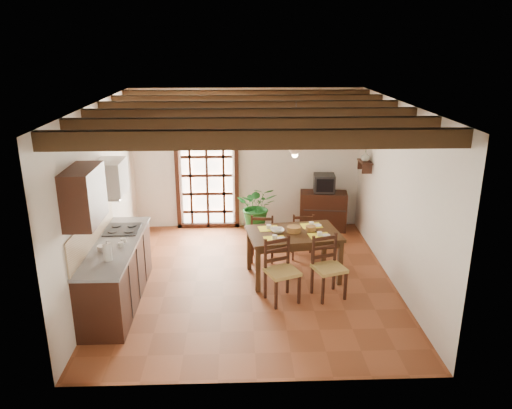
{
  "coord_description": "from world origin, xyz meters",
  "views": [
    {
      "loc": [
        -0.19,
        -7.2,
        3.67
      ],
      "look_at": [
        0.1,
        0.4,
        1.15
      ],
      "focal_mm": 35.0,
      "sensor_mm": 36.0,
      "label": 1
    }
  ],
  "objects_px": {
    "chair_far_left": "(262,245)",
    "pendant_lamp": "(295,150)",
    "chair_far_right": "(302,243)",
    "chair_near_left": "(282,282)",
    "crt_tv": "(324,183)",
    "potted_plant": "(257,208)",
    "chair_near_right": "(328,278)",
    "sideboard": "(323,211)",
    "kitchen_counter": "(117,272)",
    "dining_table": "(294,238)"
  },
  "relations": [
    {
      "from": "dining_table",
      "to": "crt_tv",
      "type": "bearing_deg",
      "value": 60.09
    },
    {
      "from": "chair_far_right",
      "to": "potted_plant",
      "type": "bearing_deg",
      "value": -52.5
    },
    {
      "from": "dining_table",
      "to": "chair_far_left",
      "type": "relative_size",
      "value": 1.77
    },
    {
      "from": "chair_far_left",
      "to": "crt_tv",
      "type": "bearing_deg",
      "value": -126.59
    },
    {
      "from": "chair_far_right",
      "to": "chair_near_left",
      "type": "bearing_deg",
      "value": 74.55
    },
    {
      "from": "sideboard",
      "to": "potted_plant",
      "type": "xyz_separation_m",
      "value": [
        -1.34,
        -0.27,
        0.18
      ]
    },
    {
      "from": "potted_plant",
      "to": "chair_near_right",
      "type": "bearing_deg",
      "value": -69.07
    },
    {
      "from": "chair_far_right",
      "to": "sideboard",
      "type": "xyz_separation_m",
      "value": [
        0.59,
        1.33,
        0.13
      ]
    },
    {
      "from": "kitchen_counter",
      "to": "dining_table",
      "type": "height_order",
      "value": "kitchen_counter"
    },
    {
      "from": "kitchen_counter",
      "to": "sideboard",
      "type": "xyz_separation_m",
      "value": [
        3.47,
        2.83,
        -0.08
      ]
    },
    {
      "from": "kitchen_counter",
      "to": "pendant_lamp",
      "type": "xyz_separation_m",
      "value": [
        2.64,
        0.82,
        1.6
      ]
    },
    {
      "from": "dining_table",
      "to": "pendant_lamp",
      "type": "height_order",
      "value": "pendant_lamp"
    },
    {
      "from": "dining_table",
      "to": "kitchen_counter",
      "type": "bearing_deg",
      "value": -173.03
    },
    {
      "from": "dining_table",
      "to": "potted_plant",
      "type": "relative_size",
      "value": 0.71
    },
    {
      "from": "dining_table",
      "to": "chair_far_left",
      "type": "distance_m",
      "value": 0.91
    },
    {
      "from": "pendant_lamp",
      "to": "chair_far_right",
      "type": "bearing_deg",
      "value": 70.01
    },
    {
      "from": "chair_far_left",
      "to": "crt_tv",
      "type": "xyz_separation_m",
      "value": [
        1.29,
        1.43,
        0.7
      ]
    },
    {
      "from": "chair_near_right",
      "to": "potted_plant",
      "type": "distance_m",
      "value": 2.7
    },
    {
      "from": "potted_plant",
      "to": "pendant_lamp",
      "type": "bearing_deg",
      "value": -73.82
    },
    {
      "from": "kitchen_counter",
      "to": "chair_far_right",
      "type": "height_order",
      "value": "kitchen_counter"
    },
    {
      "from": "chair_far_right",
      "to": "pendant_lamp",
      "type": "xyz_separation_m",
      "value": [
        -0.24,
        -0.67,
        1.81
      ]
    },
    {
      "from": "crt_tv",
      "to": "pendant_lamp",
      "type": "height_order",
      "value": "pendant_lamp"
    },
    {
      "from": "chair_far_right",
      "to": "sideboard",
      "type": "distance_m",
      "value": 1.46
    },
    {
      "from": "chair_near_left",
      "to": "potted_plant",
      "type": "bearing_deg",
      "value": 72.85
    },
    {
      "from": "chair_far_left",
      "to": "pendant_lamp",
      "type": "distance_m",
      "value": 1.95
    },
    {
      "from": "potted_plant",
      "to": "pendant_lamp",
      "type": "distance_m",
      "value": 2.35
    },
    {
      "from": "chair_near_right",
      "to": "crt_tv",
      "type": "relative_size",
      "value": 2.15
    },
    {
      "from": "chair_near_right",
      "to": "pendant_lamp",
      "type": "distance_m",
      "value": 2.0
    },
    {
      "from": "chair_near_right",
      "to": "chair_far_right",
      "type": "bearing_deg",
      "value": 79.8
    },
    {
      "from": "chair_near_left",
      "to": "chair_far_right",
      "type": "height_order",
      "value": "chair_near_left"
    },
    {
      "from": "chair_far_left",
      "to": "sideboard",
      "type": "bearing_deg",
      "value": -126.48
    },
    {
      "from": "crt_tv",
      "to": "potted_plant",
      "type": "height_order",
      "value": "potted_plant"
    },
    {
      "from": "kitchen_counter",
      "to": "potted_plant",
      "type": "relative_size",
      "value": 1.03
    },
    {
      "from": "sideboard",
      "to": "pendant_lamp",
      "type": "bearing_deg",
      "value": -105.17
    },
    {
      "from": "chair_near_right",
      "to": "crt_tv",
      "type": "xyz_separation_m",
      "value": [
        0.38,
        2.77,
        0.68
      ]
    },
    {
      "from": "potted_plant",
      "to": "pendant_lamp",
      "type": "relative_size",
      "value": 2.58
    },
    {
      "from": "dining_table",
      "to": "chair_far_right",
      "type": "distance_m",
      "value": 0.91
    },
    {
      "from": "chair_far_left",
      "to": "kitchen_counter",
      "type": "bearing_deg",
      "value": 38.04
    },
    {
      "from": "sideboard",
      "to": "crt_tv",
      "type": "distance_m",
      "value": 0.58
    },
    {
      "from": "sideboard",
      "to": "crt_tv",
      "type": "relative_size",
      "value": 2.12
    },
    {
      "from": "pendant_lamp",
      "to": "chair_far_left",
      "type": "bearing_deg",
      "value": 128.94
    },
    {
      "from": "dining_table",
      "to": "chair_near_left",
      "type": "relative_size",
      "value": 1.63
    },
    {
      "from": "crt_tv",
      "to": "chair_near_left",
      "type": "bearing_deg",
      "value": -105.91
    },
    {
      "from": "dining_table",
      "to": "chair_far_left",
      "type": "xyz_separation_m",
      "value": [
        -0.46,
        0.67,
        -0.4
      ]
    },
    {
      "from": "chair_near_left",
      "to": "crt_tv",
      "type": "xyz_separation_m",
      "value": [
        1.08,
        2.87,
        0.68
      ]
    },
    {
      "from": "chair_near_left",
      "to": "pendant_lamp",
      "type": "height_order",
      "value": "pendant_lamp"
    },
    {
      "from": "chair_far_left",
      "to": "crt_tv",
      "type": "distance_m",
      "value": 2.05
    },
    {
      "from": "crt_tv",
      "to": "chair_far_right",
      "type": "bearing_deg",
      "value": -109.13
    },
    {
      "from": "sideboard",
      "to": "kitchen_counter",
      "type": "bearing_deg",
      "value": -133.51
    },
    {
      "from": "chair_near_left",
      "to": "chair_far_left",
      "type": "height_order",
      "value": "chair_near_left"
    }
  ]
}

